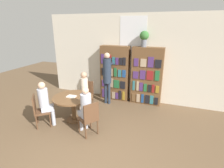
{
  "coord_description": "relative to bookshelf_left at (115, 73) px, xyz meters",
  "views": [
    {
      "loc": [
        1.44,
        -2.44,
        2.61
      ],
      "look_at": [
        -0.17,
        1.9,
        1.05
      ],
      "focal_mm": 28.0,
      "sensor_mm": 36.0,
      "label": 1
    }
  ],
  "objects": [
    {
      "name": "open_book_on_table",
      "position": [
        -0.59,
        -1.94,
        -0.22
      ],
      "size": [
        0.24,
        0.18,
        0.03
      ],
      "color": "silver",
      "rests_on": "reading_table"
    },
    {
      "name": "flower_vase",
      "position": [
        0.98,
        0.0,
        1.28
      ],
      "size": [
        0.29,
        0.29,
        0.5
      ],
      "color": "slate",
      "rests_on": "bookshelf_right"
    },
    {
      "name": "seated_reader_right",
      "position": [
        0.04,
        -2.3,
        -0.27
      ],
      "size": [
        0.41,
        0.39,
        1.23
      ],
      "rotation": [
        0.0,
        0.0,
        1.0
      ],
      "color": "#B2B7C6",
      "rests_on": "ground_plane"
    },
    {
      "name": "ground_plane",
      "position": [
        0.57,
        -3.28,
        -0.97
      ],
      "size": [
        16.0,
        16.0,
        0.0
      ],
      "primitive_type": "plane",
      "color": "brown"
    },
    {
      "name": "bookshelf_right",
      "position": [
        1.14,
        0.0,
        0.0
      ],
      "size": [
        1.02,
        0.34,
        1.95
      ],
      "color": "brown",
      "rests_on": "ground_plane"
    },
    {
      "name": "chair_near_camera",
      "position": [
        -1.26,
        -2.49,
        -0.48
      ],
      "size": [
        0.56,
        0.56,
        0.89
      ],
      "rotation": [
        0.0,
        0.0,
        -0.88
      ],
      "color": "brown",
      "rests_on": "ground_plane"
    },
    {
      "name": "seated_reader_left",
      "position": [
        -0.61,
        -1.21,
        -0.26
      ],
      "size": [
        0.25,
        0.36,
        1.25
      ],
      "rotation": [
        0.0,
        0.0,
        -3.08
      ],
      "color": "beige",
      "rests_on": "ground_plane"
    },
    {
      "name": "librarian_standing",
      "position": [
        -0.1,
        -0.5,
        0.11
      ],
      "size": [
        0.28,
        0.55,
        1.78
      ],
      "color": "#232D3D",
      "rests_on": "ground_plane"
    },
    {
      "name": "reading_table",
      "position": [
        -0.57,
        -1.92,
        -0.37
      ],
      "size": [
        1.11,
        1.11,
        0.73
      ],
      "color": "brown",
      "rests_on": "ground_plane"
    },
    {
      "name": "bookshelf_left",
      "position": [
        0.0,
        0.0,
        0.0
      ],
      "size": [
        1.02,
        0.34,
        1.95
      ],
      "color": "brown",
      "rests_on": "ground_plane"
    },
    {
      "name": "seated_reader_back",
      "position": [
        -1.12,
        -2.37,
        -0.26
      ],
      "size": [
        0.41,
        0.4,
        1.24
      ],
      "rotation": [
        0.0,
        0.0,
        -0.88
      ],
      "color": "#B2B7C6",
      "rests_on": "ground_plane"
    },
    {
      "name": "chair_left_side",
      "position": [
        -0.62,
        -1.02,
        -0.48
      ],
      "size": [
        0.42,
        0.42,
        0.89
      ],
      "rotation": [
        0.0,
        0.0,
        -3.08
      ],
      "color": "brown",
      "rests_on": "ground_plane"
    },
    {
      "name": "wall_back",
      "position": [
        0.57,
        0.19,
        0.54
      ],
      "size": [
        6.4,
        0.07,
        3.0
      ],
      "color": "beige",
      "rests_on": "ground_plane"
    },
    {
      "name": "chair_far_side",
      "position": [
        0.19,
        -2.4,
        -0.48
      ],
      "size": [
        0.55,
        0.55,
        0.89
      ],
      "rotation": [
        0.0,
        0.0,
        1.0
      ],
      "color": "brown",
      "rests_on": "ground_plane"
    }
  ]
}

